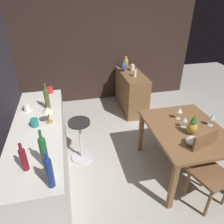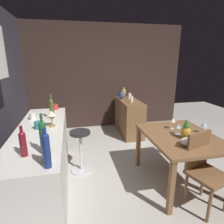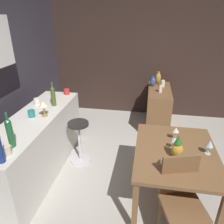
{
  "view_description": "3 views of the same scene",
  "coord_description": "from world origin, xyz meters",
  "px_view_note": "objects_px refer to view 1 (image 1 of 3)",
  "views": [
    {
      "loc": [
        -2.13,
        1.0,
        2.32
      ],
      "look_at": [
        0.34,
        0.44,
        0.85
      ],
      "focal_mm": 33.72,
      "sensor_mm": 36.0,
      "label": 1
    },
    {
      "loc": [
        -2.3,
        1.0,
        1.77
      ],
      "look_at": [
        0.44,
        0.4,
        0.97
      ],
      "focal_mm": 30.23,
      "sensor_mm": 36.0,
      "label": 2
    },
    {
      "loc": [
        -2.3,
        -0.09,
        2.2
      ],
      "look_at": [
        0.35,
        0.37,
        0.96
      ],
      "focal_mm": 34.68,
      "sensor_mm": 36.0,
      "label": 3
    }
  ],
  "objects_px": {
    "pineapple_centerpiece": "(193,126)",
    "vase_ceramic_blue": "(123,67)",
    "wine_bottle_olive": "(47,98)",
    "cup_cream": "(49,171)",
    "cup_red": "(50,90)",
    "wine_bottle_cobalt": "(49,171)",
    "pillar_candle_tall": "(132,67)",
    "wine_bottle_ruby": "(23,158)",
    "cup_teal": "(34,123)",
    "cup_white": "(27,107)",
    "pillar_candle_short": "(135,73)",
    "wine_glass_left": "(185,120)",
    "sideboard_cabinet": "(131,91)",
    "bar_stool": "(81,139)",
    "chair_near_window": "(207,167)",
    "wine_glass_center": "(213,117)",
    "fruit_bowl": "(192,141)",
    "counter_lamp": "(48,111)",
    "dining_table": "(186,134)",
    "wine_bottle_green": "(43,150)",
    "vase_brass": "(126,63)",
    "wine_glass_right": "(180,110)"
  },
  "relations": [
    {
      "from": "cup_teal",
      "to": "vase_brass",
      "type": "height_order",
      "value": "vase_brass"
    },
    {
      "from": "pillar_candle_tall",
      "to": "pineapple_centerpiece",
      "type": "bearing_deg",
      "value": -178.2
    },
    {
      "from": "cup_cream",
      "to": "vase_ceramic_blue",
      "type": "xyz_separation_m",
      "value": [
        2.73,
        -1.43,
        -0.03
      ]
    },
    {
      "from": "wine_bottle_green",
      "to": "vase_ceramic_blue",
      "type": "distance_m",
      "value": 2.98
    },
    {
      "from": "wine_bottle_cobalt",
      "to": "pillar_candle_tall",
      "type": "xyz_separation_m",
      "value": [
        2.86,
        -1.61,
        -0.18
      ]
    },
    {
      "from": "pineapple_centerpiece",
      "to": "bar_stool",
      "type": "bearing_deg",
      "value": 63.28
    },
    {
      "from": "wine_glass_left",
      "to": "wine_bottle_ruby",
      "type": "relative_size",
      "value": 0.51
    },
    {
      "from": "pineapple_centerpiece",
      "to": "vase_ceramic_blue",
      "type": "height_order",
      "value": "vase_ceramic_blue"
    },
    {
      "from": "cup_red",
      "to": "vase_ceramic_blue",
      "type": "xyz_separation_m",
      "value": [
        0.96,
        -1.47,
        -0.03
      ]
    },
    {
      "from": "pillar_candle_tall",
      "to": "counter_lamp",
      "type": "bearing_deg",
      "value": 138.31
    },
    {
      "from": "cup_teal",
      "to": "wine_bottle_ruby",
      "type": "bearing_deg",
      "value": 178.69
    },
    {
      "from": "wine_glass_center",
      "to": "cup_white",
      "type": "xyz_separation_m",
      "value": [
        0.67,
        2.39,
        0.08
      ]
    },
    {
      "from": "dining_table",
      "to": "wine_bottle_cobalt",
      "type": "height_order",
      "value": "wine_bottle_cobalt"
    },
    {
      "from": "wine_bottle_cobalt",
      "to": "pillar_candle_tall",
      "type": "distance_m",
      "value": 3.29
    },
    {
      "from": "wine_glass_center",
      "to": "vase_brass",
      "type": "height_order",
      "value": "vase_brass"
    },
    {
      "from": "wine_bottle_ruby",
      "to": "pillar_candle_tall",
      "type": "relative_size",
      "value": 1.86
    },
    {
      "from": "cup_teal",
      "to": "vase_ceramic_blue",
      "type": "height_order",
      "value": "vase_ceramic_blue"
    },
    {
      "from": "chair_near_window",
      "to": "wine_bottle_olive",
      "type": "bearing_deg",
      "value": 57.37
    },
    {
      "from": "cup_cream",
      "to": "bar_stool",
      "type": "bearing_deg",
      "value": -16.17
    },
    {
      "from": "wine_bottle_cobalt",
      "to": "cup_teal",
      "type": "bearing_deg",
      "value": 12.65
    },
    {
      "from": "cup_red",
      "to": "cup_white",
      "type": "bearing_deg",
      "value": 150.79
    },
    {
      "from": "fruit_bowl",
      "to": "wine_bottle_cobalt",
      "type": "xyz_separation_m",
      "value": [
        -0.41,
        1.58,
        0.28
      ]
    },
    {
      "from": "dining_table",
      "to": "chair_near_window",
      "type": "height_order",
      "value": "chair_near_window"
    },
    {
      "from": "wine_bottle_olive",
      "to": "cup_cream",
      "type": "xyz_separation_m",
      "value": [
        -1.26,
        -0.06,
        -0.11
      ]
    },
    {
      "from": "wine_bottle_ruby",
      "to": "cup_red",
      "type": "height_order",
      "value": "wine_bottle_ruby"
    },
    {
      "from": "bar_stool",
      "to": "wine_glass_right",
      "type": "distance_m",
      "value": 1.5
    },
    {
      "from": "cup_cream",
      "to": "vase_ceramic_blue",
      "type": "distance_m",
      "value": 3.08
    },
    {
      "from": "fruit_bowl",
      "to": "pillar_candle_tall",
      "type": "bearing_deg",
      "value": -0.76
    },
    {
      "from": "sideboard_cabinet",
      "to": "bar_stool",
      "type": "height_order",
      "value": "sideboard_cabinet"
    },
    {
      "from": "pineapple_centerpiece",
      "to": "cup_red",
      "type": "relative_size",
      "value": 2.1
    },
    {
      "from": "wine_bottle_green",
      "to": "pillar_candle_short",
      "type": "bearing_deg",
      "value": -35.55
    },
    {
      "from": "pillar_candle_short",
      "to": "pillar_candle_tall",
      "type": "bearing_deg",
      "value": -9.56
    },
    {
      "from": "wine_bottle_ruby",
      "to": "wine_bottle_green",
      "type": "bearing_deg",
      "value": -84.24
    },
    {
      "from": "sideboard_cabinet",
      "to": "wine_glass_left",
      "type": "relative_size",
      "value": 7.28
    },
    {
      "from": "pillar_candle_short",
      "to": "vase_ceramic_blue",
      "type": "relative_size",
      "value": 0.77
    },
    {
      "from": "wine_glass_left",
      "to": "cup_white",
      "type": "distance_m",
      "value": 2.11
    },
    {
      "from": "pillar_candle_short",
      "to": "wine_glass_left",
      "type": "bearing_deg",
      "value": -176.45
    },
    {
      "from": "cup_cream",
      "to": "pillar_candle_short",
      "type": "relative_size",
      "value": 0.71
    },
    {
      "from": "chair_near_window",
      "to": "wine_glass_right",
      "type": "bearing_deg",
      "value": 1.97
    },
    {
      "from": "wine_glass_center",
      "to": "wine_glass_left",
      "type": "bearing_deg",
      "value": 84.29
    },
    {
      "from": "pillar_candle_tall",
      "to": "pillar_candle_short",
      "type": "distance_m",
      "value": 0.36
    },
    {
      "from": "pineapple_centerpiece",
      "to": "pillar_candle_tall",
      "type": "bearing_deg",
      "value": 1.8
    },
    {
      "from": "wine_glass_center",
      "to": "fruit_bowl",
      "type": "bearing_deg",
      "value": 123.66
    },
    {
      "from": "chair_near_window",
      "to": "wine_bottle_cobalt",
      "type": "relative_size",
      "value": 2.69
    },
    {
      "from": "pillar_candle_short",
      "to": "wine_glass_center",
      "type": "bearing_deg",
      "value": -164.76
    },
    {
      "from": "wine_glass_right",
      "to": "pillar_candle_short",
      "type": "xyz_separation_m",
      "value": [
        1.54,
        0.15,
        0.01
      ]
    },
    {
      "from": "wine_glass_right",
      "to": "dining_table",
      "type": "bearing_deg",
      "value": 178.81
    },
    {
      "from": "cup_cream",
      "to": "cup_white",
      "type": "height_order",
      "value": "cup_white"
    },
    {
      "from": "chair_near_window",
      "to": "sideboard_cabinet",
      "type": "bearing_deg",
      "value": 3.93
    },
    {
      "from": "wine_glass_right",
      "to": "pillar_candle_short",
      "type": "relative_size",
      "value": 1.08
    }
  ]
}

